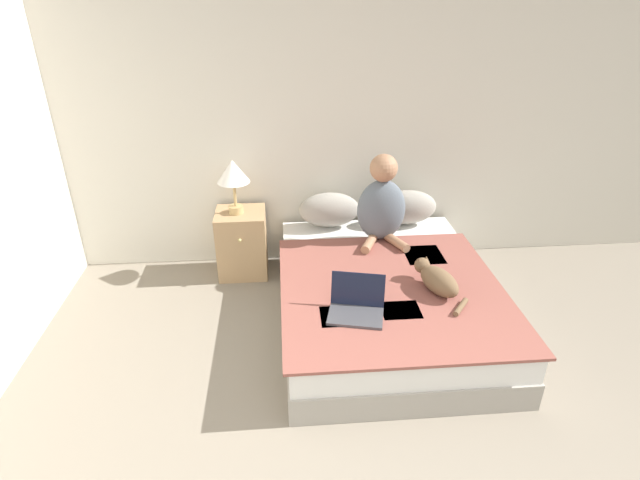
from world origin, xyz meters
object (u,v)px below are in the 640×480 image
Objects in this scene: laptop_open at (356,306)px; bed at (385,298)px; person_sitting at (382,204)px; nightstand at (242,243)px; cat_tabby at (437,280)px; table_lamp at (233,174)px; pillow_far at (407,207)px; pillow_near at (329,210)px.

bed is at bearing 70.64° from laptop_open.
nightstand is at bearing 168.20° from person_sitting.
bed is at bearing 29.08° from cat_tabby.
pillow_far is at bearing 2.14° from table_lamp.
laptop_open is at bearing -56.35° from table_lamp.
person_sitting is 1.25× the size of nightstand.
bed is 3.71× the size of cat_tabby.
pillow_near is at bearing 8.29° from cat_tabby.
person_sitting is 1.08m from laptop_open.
table_lamp is (-1.15, 0.23, 0.20)m from person_sitting.
pillow_far is 1.13× the size of table_lamp.
cat_tabby is at bearing -73.22° from person_sitting.
table_lamp is at bearing 168.84° from person_sitting.
table_lamp reaches higher than pillow_far.
person_sitting is 1.22m from nightstand.
pillow_far is 0.90× the size of nightstand.
bed is 4.96× the size of laptop_open.
person_sitting reaches higher than bed.
cat_tabby is at bearing -92.27° from pillow_far.
pillow_near is (-0.33, 0.83, 0.35)m from bed.
person_sitting is at bearing -5.15° from cat_tabby.
person_sitting is 0.84m from cat_tabby.
cat_tabby is at bearing -59.78° from pillow_near.
laptop_open is 1.46m from nightstand.
pillow_far reaches higher than bed.
table_lamp reaches higher than nightstand.
person_sitting is at bearing -36.24° from pillow_near.
cat_tabby is at bearing -38.99° from bed.
laptop_open is at bearing -122.74° from bed.
table_lamp reaches higher than laptop_open.
table_lamp is (-1.10, 0.77, 0.70)m from bed.
pillow_near is 0.85m from table_lamp.
nightstand is (-0.74, -0.05, -0.26)m from pillow_near.
bed is at bearing -36.13° from nightstand.
pillow_far is at bearing 77.54° from laptop_open.
laptop_open is (-0.57, -0.21, -0.04)m from cat_tabby.
nightstand is at bearing 31.31° from cat_tabby.
bed is 3.43× the size of nightstand.
pillow_near reaches higher than cat_tabby.
pillow_near is at bearing 143.76° from person_sitting.
bed is 0.95m from pillow_far.
bed is 0.95m from pillow_near.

